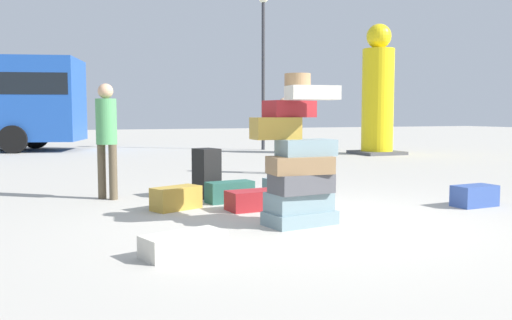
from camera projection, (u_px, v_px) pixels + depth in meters
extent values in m
plane|color=#ADA89E|center=(315.00, 222.00, 6.21)|extent=(80.00, 80.00, 0.00)
cube|color=gray|center=(300.00, 218.00, 6.06)|extent=(0.85, 0.56, 0.15)
cube|color=gray|center=(299.00, 201.00, 6.07)|extent=(0.77, 0.51, 0.22)
cube|color=#4C4C51|center=(301.00, 183.00, 5.97)|extent=(0.71, 0.45, 0.22)
cube|color=olive|center=(300.00, 165.00, 5.95)|extent=(0.71, 0.42, 0.19)
cube|color=gray|center=(306.00, 148.00, 6.03)|extent=(0.63, 0.36, 0.19)
cube|color=#B28C33|center=(276.00, 128.00, 6.04)|extent=(0.54, 0.31, 0.25)
cube|color=maroon|center=(289.00, 109.00, 6.15)|extent=(0.60, 0.40, 0.19)
cube|color=beige|center=(312.00, 93.00, 5.78)|extent=(0.58, 0.36, 0.15)
cylinder|color=olive|center=(298.00, 80.00, 5.96)|extent=(0.29, 0.29, 0.14)
cube|color=#B28C33|center=(176.00, 198.00, 7.02)|extent=(0.71, 0.54, 0.30)
cube|color=gray|center=(286.00, 188.00, 7.93)|extent=(0.72, 0.46, 0.32)
cube|color=maroon|center=(257.00, 200.00, 7.02)|extent=(0.80, 0.44, 0.26)
cube|color=#334F99|center=(475.00, 196.00, 7.26)|extent=(0.63, 0.36, 0.29)
cube|color=beige|center=(184.00, 244.00, 4.75)|extent=(0.81, 0.53, 0.20)
cube|color=black|center=(207.00, 173.00, 8.01)|extent=(0.38, 0.43, 0.74)
cube|color=#26594C|center=(230.00, 192.00, 7.61)|extent=(0.70, 0.37, 0.30)
cylinder|color=brown|center=(102.00, 171.00, 7.91)|extent=(0.12, 0.12, 0.81)
cylinder|color=brown|center=(113.00, 172.00, 7.81)|extent=(0.12, 0.12, 0.81)
cylinder|color=#4C9959|center=(106.00, 122.00, 7.80)|extent=(0.30, 0.30, 0.67)
sphere|color=tan|center=(105.00, 91.00, 7.76)|extent=(0.22, 0.22, 0.22)
cylinder|color=brown|center=(283.00, 155.00, 11.37)|extent=(0.12, 0.12, 0.77)
cylinder|color=brown|center=(285.00, 156.00, 11.15)|extent=(0.12, 0.12, 0.77)
cylinder|color=white|center=(284.00, 123.00, 11.20)|extent=(0.30, 0.30, 0.61)
sphere|color=tan|center=(284.00, 103.00, 11.16)|extent=(0.22, 0.22, 0.22)
cylinder|color=yellow|center=(378.00, 102.00, 16.69)|extent=(0.98, 0.98, 3.27)
sphere|color=yellow|center=(379.00, 36.00, 16.52)|extent=(0.76, 0.76, 0.76)
cube|color=#4C4C4C|center=(377.00, 153.00, 16.82)|extent=(1.37, 1.37, 0.10)
cylinder|color=black|center=(36.00, 136.00, 19.62)|extent=(0.93, 0.47, 0.90)
cylinder|color=black|center=(13.00, 139.00, 17.15)|extent=(0.93, 0.47, 0.90)
cylinder|color=#333338|center=(263.00, 76.00, 18.73)|extent=(0.12, 0.12, 5.16)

